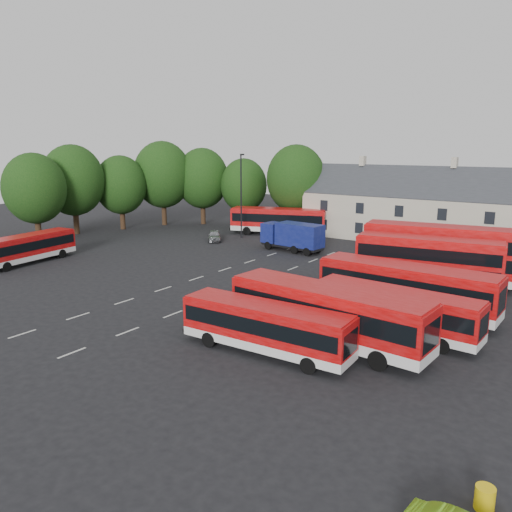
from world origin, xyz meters
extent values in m
plane|color=black|center=(0.00, 0.00, 0.00)|extent=(140.00, 140.00, 0.00)
cube|color=beige|center=(0.00, -14.00, 0.01)|extent=(0.15, 1.80, 0.01)
cube|color=beige|center=(0.00, -10.00, 0.01)|extent=(0.15, 1.80, 0.01)
cube|color=beige|center=(0.00, -6.00, 0.01)|extent=(0.15, 1.80, 0.01)
cube|color=beige|center=(0.00, -2.00, 0.01)|extent=(0.15, 1.80, 0.01)
cube|color=beige|center=(0.00, 2.00, 0.01)|extent=(0.15, 1.80, 0.01)
cube|color=beige|center=(0.00, 6.00, 0.01)|extent=(0.15, 1.80, 0.01)
cube|color=beige|center=(0.00, 10.00, 0.01)|extent=(0.15, 1.80, 0.01)
cube|color=beige|center=(0.00, 14.00, 0.01)|extent=(0.15, 1.80, 0.01)
cube|color=beige|center=(0.00, 18.00, 0.01)|extent=(0.15, 1.80, 0.01)
cube|color=beige|center=(5.00, -14.00, 0.01)|extent=(0.15, 1.80, 0.01)
cube|color=beige|center=(5.00, -10.00, 0.01)|extent=(0.15, 1.80, 0.01)
cube|color=beige|center=(5.00, -6.00, 0.01)|extent=(0.15, 1.80, 0.01)
cube|color=beige|center=(5.00, -2.00, 0.01)|extent=(0.15, 1.80, 0.01)
cube|color=beige|center=(5.00, 2.00, 0.01)|extent=(0.15, 1.80, 0.01)
cube|color=beige|center=(5.00, 6.00, 0.01)|extent=(0.15, 1.80, 0.01)
cube|color=beige|center=(5.00, 10.00, 0.01)|extent=(0.15, 1.80, 0.01)
cube|color=beige|center=(5.00, 14.00, 0.01)|extent=(0.15, 1.80, 0.01)
cube|color=beige|center=(5.00, 18.00, 0.01)|extent=(0.15, 1.80, 0.01)
cylinder|color=black|center=(-27.00, 4.00, 1.92)|extent=(0.70, 0.70, 3.85)
ellipsoid|color=#12370F|center=(-27.00, 4.00, 6.39)|extent=(7.26, 7.26, 8.35)
cylinder|color=black|center=(-28.00, 10.00, 2.10)|extent=(0.70, 0.70, 4.20)
ellipsoid|color=#12370F|center=(-28.00, 10.00, 6.97)|extent=(7.92, 7.92, 9.11)
cylinder|color=black|center=(-26.00, 16.00, 1.84)|extent=(0.70, 0.70, 3.67)
ellipsoid|color=#12370F|center=(-26.00, 16.00, 6.10)|extent=(6.93, 6.93, 7.97)
cylinder|color=black|center=(-24.00, 22.00, 2.19)|extent=(0.70, 0.70, 4.38)
ellipsoid|color=#12370F|center=(-24.00, 22.00, 7.26)|extent=(8.25, 8.25, 9.49)
cylinder|color=black|center=(-20.00, 26.00, 2.01)|extent=(0.70, 0.70, 4.02)
ellipsoid|color=#12370F|center=(-20.00, 26.00, 6.68)|extent=(7.59, 7.59, 8.73)
cylinder|color=black|center=(-14.00, 28.00, 1.75)|extent=(0.70, 0.70, 3.50)
ellipsoid|color=#12370F|center=(-14.00, 28.00, 5.81)|extent=(6.60, 6.60, 7.59)
cylinder|color=black|center=(-6.00, 29.00, 2.10)|extent=(0.70, 0.70, 4.20)
ellipsoid|color=#12370F|center=(-6.00, 29.00, 6.97)|extent=(7.92, 7.92, 9.11)
cube|color=beige|center=(14.00, 30.00, 2.75)|extent=(35.00, 7.00, 5.50)
cube|color=#2D3035|center=(14.00, 30.00, 5.50)|extent=(35.70, 7.13, 7.13)
cube|color=beige|center=(3.00, 30.00, 9.46)|extent=(0.60, 0.90, 1.20)
cube|color=beige|center=(14.00, 30.00, 9.46)|extent=(0.60, 0.90, 1.20)
cube|color=silver|center=(13.90, -7.79, 0.70)|extent=(10.04, 2.66, 0.50)
cube|color=#B30B0C|center=(13.90, -7.79, 1.83)|extent=(10.04, 2.66, 1.77)
cube|color=black|center=(13.90, -7.79, 1.88)|extent=(9.65, 2.70, 0.86)
cube|color=#B30B0C|center=(13.90, -7.79, 2.76)|extent=(9.84, 2.56, 0.11)
cylinder|color=black|center=(10.75, -8.94, 0.45)|extent=(0.91, 0.29, 0.91)
cylinder|color=black|center=(17.04, -6.64, 0.45)|extent=(0.91, 0.29, 0.91)
cube|color=silver|center=(16.09, -4.76, 0.85)|extent=(12.30, 3.63, 0.61)
cube|color=#B30B0C|center=(16.09, -4.76, 2.23)|extent=(12.30, 3.63, 2.15)
cube|color=black|center=(16.09, -4.76, 2.29)|extent=(11.82, 3.66, 1.05)
cube|color=#B30B0C|center=(16.09, -4.76, 3.36)|extent=(12.05, 3.50, 0.13)
cylinder|color=black|center=(12.13, -5.73, 0.55)|extent=(1.12, 0.39, 1.10)
cylinder|color=black|center=(20.05, -3.80, 0.55)|extent=(1.12, 0.39, 1.10)
cube|color=silver|center=(18.77, -1.00, 0.71)|extent=(10.24, 2.85, 0.51)
cube|color=#B30B0C|center=(18.77, -1.00, 1.87)|extent=(10.24, 2.85, 1.80)
cube|color=black|center=(18.77, -1.00, 1.91)|extent=(9.84, 2.88, 0.87)
cube|color=#B30B0C|center=(18.77, -1.00, 2.81)|extent=(10.03, 2.74, 0.11)
cylinder|color=black|center=(15.48, -1.86, 0.46)|extent=(0.93, 0.31, 0.92)
cylinder|color=black|center=(22.07, -0.13, 0.46)|extent=(0.93, 0.31, 0.92)
cube|color=silver|center=(17.98, 3.32, 0.85)|extent=(12.11, 3.14, 0.60)
cube|color=#B30B0C|center=(17.98, 3.32, 2.21)|extent=(12.11, 3.14, 2.13)
cube|color=black|center=(17.98, 3.32, 2.27)|extent=(11.64, 3.19, 1.04)
cube|color=#B30B0C|center=(17.98, 3.32, 3.33)|extent=(11.87, 3.03, 0.13)
cylinder|color=black|center=(14.09, 2.22, 0.55)|extent=(1.10, 0.34, 1.09)
cylinder|color=black|center=(21.87, 4.42, 0.55)|extent=(1.10, 0.34, 1.09)
cube|color=silver|center=(17.18, 4.88, 0.72)|extent=(10.33, 3.06, 0.51)
cube|color=#B30B0C|center=(17.18, 4.88, 1.88)|extent=(10.33, 3.06, 1.81)
cube|color=black|center=(17.18, 4.88, 1.92)|extent=(9.93, 3.09, 0.88)
cube|color=#B30B0C|center=(17.18, 4.88, 2.82)|extent=(10.12, 2.95, 0.11)
cylinder|color=black|center=(14.01, 3.60, 0.46)|extent=(0.94, 0.33, 0.93)
cylinder|color=black|center=(20.35, 6.17, 0.46)|extent=(0.94, 0.33, 0.93)
cube|color=silver|center=(17.69, 9.04, 0.76)|extent=(11.05, 4.02, 0.54)
cube|color=#B30B0C|center=(17.69, 9.04, 2.68)|extent=(11.05, 4.02, 3.29)
cube|color=black|center=(17.69, 9.04, 2.04)|extent=(10.63, 4.01, 0.93)
cube|color=#B30B0C|center=(17.69, 9.04, 4.37)|extent=(10.82, 3.89, 0.12)
cylinder|color=black|center=(14.44, 7.43, 0.49)|extent=(1.01, 0.42, 0.98)
cylinder|color=black|center=(20.95, 10.64, 0.49)|extent=(1.01, 0.42, 0.98)
cube|color=black|center=(17.69, 9.04, 3.32)|extent=(10.63, 4.01, 0.93)
cube|color=silver|center=(17.58, 12.38, 0.85)|extent=(12.27, 4.53, 0.60)
cube|color=#B30B0C|center=(17.58, 12.38, 2.97)|extent=(12.27, 4.53, 3.65)
cube|color=black|center=(17.58, 12.38, 2.26)|extent=(11.81, 4.52, 1.04)
cube|color=#B30B0C|center=(17.58, 12.38, 4.85)|extent=(12.02, 4.39, 0.13)
cylinder|color=black|center=(13.98, 10.58, 0.55)|extent=(1.12, 0.47, 1.09)
cylinder|color=black|center=(21.19, 14.19, 0.55)|extent=(1.12, 0.47, 1.09)
cube|color=black|center=(17.58, 12.38, 3.68)|extent=(11.81, 4.52, 1.04)
cube|color=silver|center=(-17.38, -3.14, 0.70)|extent=(3.57, 10.18, 0.50)
cube|color=#B30B0C|center=(-17.38, -3.14, 1.84)|extent=(3.57, 10.18, 1.77)
cube|color=black|center=(-17.38, -3.14, 1.88)|extent=(3.57, 9.79, 0.86)
cube|color=#B30B0C|center=(-17.38, -3.14, 2.76)|extent=(3.45, 9.97, 0.11)
cylinder|color=black|center=(-15.94, -6.17, 0.45)|extent=(0.37, 0.93, 0.91)
cylinder|color=black|center=(-18.82, -0.12, 0.45)|extent=(0.37, 0.93, 0.91)
cube|color=silver|center=(-5.89, 24.55, 0.86)|extent=(12.39, 6.81, 0.61)
cube|color=#B30B0C|center=(-5.89, 24.55, 2.24)|extent=(12.39, 6.81, 2.16)
cube|color=black|center=(-5.89, 24.55, 2.30)|extent=(11.96, 6.70, 1.05)
cube|color=#B30B0C|center=(-5.89, 24.55, 3.38)|extent=(12.12, 6.62, 0.13)
cylinder|color=black|center=(-9.12, 22.03, 0.55)|extent=(1.15, 0.67, 1.11)
cylinder|color=black|center=(-2.66, 27.07, 0.55)|extent=(1.15, 0.67, 1.11)
cube|color=black|center=(0.84, 16.73, 0.58)|extent=(7.32, 2.56, 0.27)
cube|color=navy|center=(-1.84, 16.98, 1.79)|extent=(1.99, 2.40, 2.15)
cube|color=black|center=(-2.69, 17.05, 2.11)|extent=(0.27, 1.90, 1.08)
cube|color=navy|center=(1.86, 16.63, 1.93)|extent=(5.29, 2.71, 2.42)
cylinder|color=black|center=(-1.76, 15.95, 0.45)|extent=(0.92, 0.33, 0.90)
cylinder|color=black|center=(3.64, 17.48, 0.45)|extent=(0.92, 0.33, 0.90)
imported|color=#95989C|center=(-9.99, 16.49, 0.65)|extent=(3.67, 3.92, 1.31)
cylinder|color=yellow|center=(26.43, -13.93, 0.39)|extent=(0.63, 0.63, 0.78)
cylinder|color=black|center=(-8.50, 20.00, 5.14)|extent=(0.19, 0.19, 10.28)
cube|color=black|center=(-8.22, 19.88, 10.28)|extent=(0.67, 0.48, 0.19)
camera|label=1|loc=(28.39, -29.39, 11.33)|focal=35.00mm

